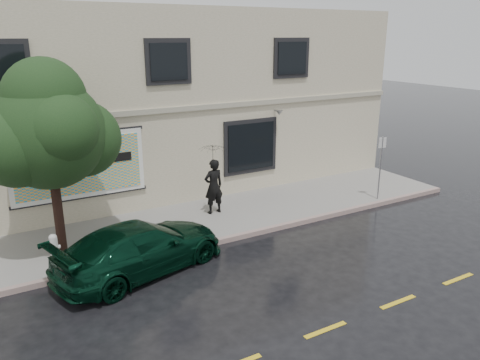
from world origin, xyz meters
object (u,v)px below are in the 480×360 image
car (141,248)px  pedestrian (214,186)px  street_tree (49,134)px  fire_hydrant (54,248)px

car → pedestrian: size_ratio=2.44×
pedestrian → street_tree: street_tree is taller
street_tree → car: bearing=-49.6°
pedestrian → street_tree: size_ratio=0.39×
car → pedestrian: bearing=-69.2°
fire_hydrant → car: bearing=-41.9°
pedestrian → fire_hydrant: pedestrian is taller
pedestrian → fire_hydrant: 5.51m
car → fire_hydrant: size_ratio=5.99×
street_tree → fire_hydrant: bearing=-119.9°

